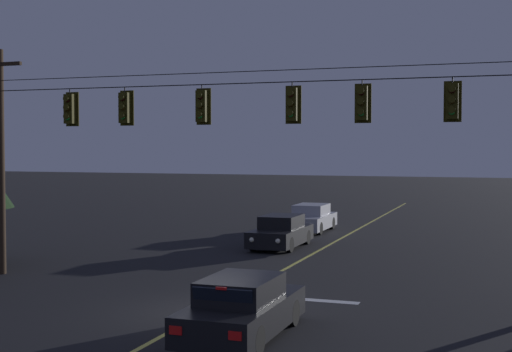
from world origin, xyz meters
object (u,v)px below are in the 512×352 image
(traffic_light_left_inner, at_px, (125,108))
(car_waiting_near_lane, at_px, (242,309))
(traffic_light_centre, at_px, (202,106))
(traffic_light_right_inner, at_px, (292,104))
(traffic_light_rightmost, at_px, (362,103))
(traffic_light_far_right, at_px, (452,101))
(car_oncoming_lead, at_px, (281,232))
(car_oncoming_trailing, at_px, (311,219))
(traffic_light_leftmost, at_px, (70,109))

(traffic_light_left_inner, xyz_separation_m, car_waiting_near_lane, (5.81, -4.95, -4.94))
(traffic_light_centre, relative_size, traffic_light_right_inner, 1.00)
(traffic_light_centre, relative_size, traffic_light_rightmost, 1.00)
(traffic_light_centre, bearing_deg, traffic_light_left_inner, 180.00)
(traffic_light_far_right, height_order, car_waiting_near_lane, traffic_light_far_right)
(traffic_light_rightmost, distance_m, car_oncoming_lead, 11.90)
(traffic_light_centre, height_order, car_oncoming_lead, traffic_light_centre)
(car_waiting_near_lane, bearing_deg, car_oncoming_trailing, 100.64)
(car_waiting_near_lane, distance_m, car_oncoming_lead, 14.81)
(car_oncoming_trailing, bearing_deg, traffic_light_rightmost, -70.14)
(traffic_light_centre, xyz_separation_m, traffic_light_far_right, (7.40, 0.00, 0.00))
(traffic_light_right_inner, relative_size, car_waiting_near_lane, 0.28)
(car_oncoming_lead, relative_size, car_oncoming_trailing, 1.00)
(traffic_light_leftmost, bearing_deg, traffic_light_left_inner, 0.00)
(traffic_light_rightmost, bearing_deg, traffic_light_centre, 180.00)
(traffic_light_left_inner, bearing_deg, traffic_light_rightmost, 0.00)
(car_oncoming_lead, xyz_separation_m, car_oncoming_trailing, (-0.31, 6.20, 0.00))
(traffic_light_left_inner, bearing_deg, traffic_light_right_inner, 0.00)
(car_oncoming_trailing, bearing_deg, traffic_light_right_inner, -77.08)
(traffic_light_leftmost, height_order, traffic_light_rightmost, same)
(traffic_light_right_inner, relative_size, car_oncoming_trailing, 0.28)
(traffic_light_leftmost, xyz_separation_m, traffic_light_left_inner, (2.03, 0.00, 0.00))
(traffic_light_centre, relative_size, car_waiting_near_lane, 0.28)
(car_oncoming_trailing, bearing_deg, traffic_light_centre, -87.37)
(traffic_light_left_inner, height_order, traffic_light_rightmost, same)
(traffic_light_leftmost, bearing_deg, traffic_light_centre, 0.00)
(traffic_light_centre, relative_size, traffic_light_far_right, 1.00)
(traffic_light_leftmost, height_order, car_oncoming_trailing, traffic_light_leftmost)
(car_waiting_near_lane, bearing_deg, traffic_light_rightmost, 70.24)
(traffic_light_leftmost, bearing_deg, car_waiting_near_lane, -32.27)
(car_oncoming_lead, height_order, car_oncoming_trailing, same)
(traffic_light_centre, distance_m, car_waiting_near_lane, 7.67)
(traffic_light_centre, xyz_separation_m, car_oncoming_trailing, (-0.72, 15.63, -4.94))
(traffic_light_leftmost, xyz_separation_m, traffic_light_far_right, (12.09, 0.00, 0.00))
(car_oncoming_lead, bearing_deg, traffic_light_leftmost, -114.49)
(traffic_light_centre, bearing_deg, car_oncoming_lead, 92.45)
(traffic_light_far_right, bearing_deg, traffic_light_leftmost, 180.00)
(car_waiting_near_lane, relative_size, car_oncoming_lead, 0.98)
(traffic_light_leftmost, bearing_deg, traffic_light_rightmost, 0.00)
(traffic_light_left_inner, xyz_separation_m, car_oncoming_trailing, (1.95, 15.63, -4.94))
(traffic_light_centre, height_order, traffic_light_far_right, same)
(traffic_light_left_inner, bearing_deg, car_oncoming_lead, 76.51)
(traffic_light_right_inner, bearing_deg, traffic_light_rightmost, 0.00)
(car_oncoming_trailing, bearing_deg, traffic_light_left_inner, -97.10)
(traffic_light_left_inner, xyz_separation_m, traffic_light_far_right, (10.06, 0.00, 0.00))
(traffic_light_leftmost, distance_m, car_oncoming_lead, 11.47)
(traffic_light_leftmost, xyz_separation_m, car_waiting_near_lane, (7.84, -4.95, -4.94))
(car_oncoming_lead, bearing_deg, traffic_light_left_inner, -103.49)
(traffic_light_leftmost, xyz_separation_m, traffic_light_rightmost, (9.62, 0.00, 0.00))
(traffic_light_centre, bearing_deg, car_waiting_near_lane, -57.56)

